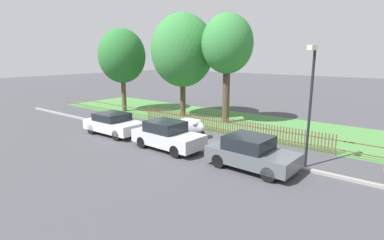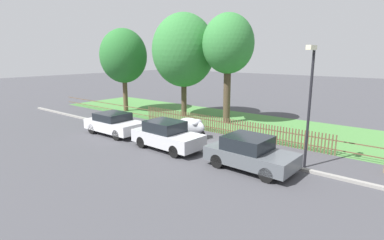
% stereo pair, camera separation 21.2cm
% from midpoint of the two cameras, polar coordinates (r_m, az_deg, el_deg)
% --- Properties ---
extents(ground_plane, '(120.00, 120.00, 0.00)m').
position_cam_midpoint_polar(ground_plane, '(16.09, -0.41, -4.84)').
color(ground_plane, '#424247').
extents(kerb_stone, '(35.47, 0.20, 0.12)m').
position_cam_midpoint_polar(kerb_stone, '(16.15, -0.19, -4.55)').
color(kerb_stone, gray).
rests_on(kerb_stone, ground).
extents(grass_strip, '(35.47, 7.01, 0.01)m').
position_cam_midpoint_polar(grass_strip, '(21.40, 10.46, -0.69)').
color(grass_strip, '#477F3D').
rests_on(grass_strip, ground).
extents(park_fence, '(35.47, 0.05, 1.03)m').
position_cam_midpoint_polar(park_fence, '(18.33, 5.43, -1.09)').
color(park_fence, brown).
rests_on(park_fence, ground).
extents(parked_car_silver_hatchback, '(3.82, 1.86, 1.30)m').
position_cam_midpoint_polar(parked_car_silver_hatchback, '(18.77, -14.98, -0.65)').
color(parked_car_silver_hatchback, silver).
rests_on(parked_car_silver_hatchback, ground).
extents(parked_car_black_saloon, '(3.86, 1.78, 1.45)m').
position_cam_midpoint_polar(parked_car_black_saloon, '(15.36, -5.11, -2.92)').
color(parked_car_black_saloon, '#BCBCC1').
rests_on(parked_car_black_saloon, ground).
extents(parked_car_navy_estate, '(3.79, 1.97, 1.41)m').
position_cam_midpoint_polar(parked_car_navy_estate, '(12.94, 10.76, -6.11)').
color(parked_car_navy_estate, '#51565B').
rests_on(parked_car_navy_estate, ground).
extents(covered_motorcycle, '(2.06, 0.72, 1.13)m').
position_cam_midpoint_polar(covered_motorcycle, '(17.54, -0.45, -1.11)').
color(covered_motorcycle, black).
rests_on(covered_motorcycle, ground).
extents(tree_nearest_kerb, '(3.89, 3.89, 6.90)m').
position_cam_midpoint_polar(tree_nearest_kerb, '(26.09, -13.43, 11.76)').
color(tree_nearest_kerb, brown).
rests_on(tree_nearest_kerb, ground).
extents(tree_behind_motorcycle, '(4.78, 4.78, 7.83)m').
position_cam_midpoint_polar(tree_behind_motorcycle, '(23.20, -2.08, 13.09)').
color(tree_behind_motorcycle, '#473828').
rests_on(tree_behind_motorcycle, ground).
extents(tree_mid_park, '(3.52, 3.52, 7.51)m').
position_cam_midpoint_polar(tree_mid_park, '(21.05, 6.44, 14.08)').
color(tree_mid_park, '#473828').
rests_on(tree_mid_park, ground).
extents(street_lamp, '(0.20, 0.79, 5.11)m').
position_cam_midpoint_polar(street_lamp, '(13.12, 21.22, 5.01)').
color(street_lamp, black).
rests_on(street_lamp, ground).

